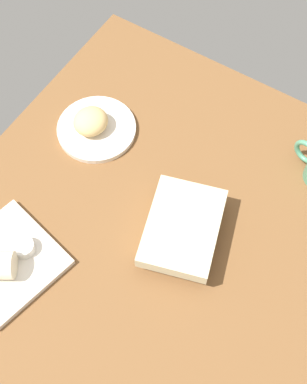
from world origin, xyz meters
The scene contains 6 objects.
dining_table centered at (0.00, 0.00, 2.00)cm, with size 110.00×90.00×4.00cm, color brown.
round_plate centered at (-19.64, -25.78, 4.70)cm, with size 19.44×19.44×1.40cm, color silver.
scone_pastry centered at (-18.93, -26.66, 8.06)cm, with size 8.59×8.11×5.32cm, color #DBB674.
square_plate centered at (19.45, -22.13, 4.80)cm, with size 21.02×21.02×1.60cm, color silver.
sauce_cup centered at (15.12, -20.23, 6.90)cm, with size 4.79×4.79×2.41cm.
book_stack centered at (-6.46, 6.08, 7.57)cm, with size 24.57×20.71×6.54cm.
Camera 1 is at (38.61, 27.48, 114.20)cm, focal length 50.70 mm.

